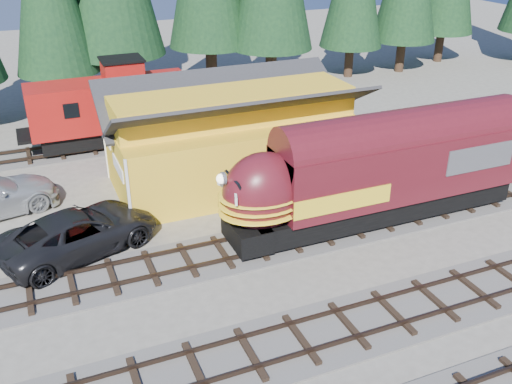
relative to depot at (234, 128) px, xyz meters
name	(u,v)px	position (x,y,z in m)	size (l,w,h in m)	color
ground	(334,292)	(0.00, -10.50, -2.96)	(120.00, 120.00, 0.00)	#6B665B
track_siding	(472,199)	(10.00, -6.50, -2.90)	(68.00, 3.20, 0.33)	#4C4947
track_spur	(25,157)	(-10.00, 7.50, -2.90)	(32.00, 3.20, 0.33)	#4C4947
depot	(234,128)	(0.00, 0.00, 0.00)	(12.80, 7.00, 5.30)	gold
locomotive	(369,177)	(3.86, -6.50, -0.65)	(14.33, 2.85, 3.90)	black
caboose	(111,107)	(-4.85, 7.50, -0.56)	(9.19, 2.67, 4.78)	black
pickup_truck_a	(79,232)	(-8.31, -3.96, -2.05)	(3.03, 6.56, 1.82)	black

